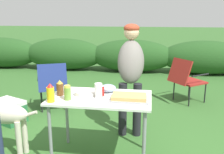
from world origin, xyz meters
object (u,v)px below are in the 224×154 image
object	(u,v)px
mixing_bowl	(108,88)
relish_jar	(67,93)
standing_person_in_gray_fleece	(131,67)
camp_chair_near_hedge	(53,83)
food_tray	(129,98)
plate_stack	(86,93)
ketchup_bottle	(101,90)
cooler_box	(9,111)
dog	(2,117)
folding_table	(101,103)
beer_bottle	(60,88)
mustard_bottle	(50,93)
camp_chair_green_behind_table	(186,78)
paper_cup_stack	(98,91)

from	to	relation	value
mixing_bowl	relish_jar	distance (m)	0.51
standing_person_in_gray_fleece	camp_chair_near_hedge	size ratio (longest dim) A/B	1.79
food_tray	mixing_bowl	world-z (taller)	mixing_bowl
plate_stack	ketchup_bottle	world-z (taller)	ketchup_bottle
mixing_bowl	ketchup_bottle	size ratio (longest dim) A/B	1.33
food_tray	cooler_box	distance (m)	2.16
dog	cooler_box	world-z (taller)	dog
folding_table	mixing_bowl	world-z (taller)	mixing_bowl
beer_bottle	standing_person_in_gray_fleece	distance (m)	1.03
mixing_bowl	ketchup_bottle	world-z (taller)	ketchup_bottle
folding_table	dog	xyz separation A→B (m)	(-1.13, -0.12, -0.18)
relish_jar	dog	bearing A→B (deg)	177.79
folding_table	mixing_bowl	size ratio (longest dim) A/B	5.95
mustard_bottle	standing_person_in_gray_fleece	distance (m)	1.21
ketchup_bottle	folding_table	bearing A→B (deg)	-84.67
cooler_box	camp_chair_green_behind_table	bearing A→B (deg)	48.39
mixing_bowl	ketchup_bottle	xyz separation A→B (m)	(-0.05, -0.15, 0.02)
cooler_box	plate_stack	bearing A→B (deg)	-3.17
beer_bottle	camp_chair_green_behind_table	world-z (taller)	beer_bottle
ketchup_bottle	camp_chair_green_behind_table	xyz separation A→B (m)	(1.19, 2.03, -0.34)
paper_cup_stack	dog	size ratio (longest dim) A/B	0.20
standing_person_in_gray_fleece	cooler_box	bearing A→B (deg)	175.24
folding_table	mustard_bottle	distance (m)	0.56
folding_table	food_tray	world-z (taller)	food_tray
camp_chair_near_hedge	cooler_box	distance (m)	0.82
beer_bottle	camp_chair_green_behind_table	distance (m)	2.68
camp_chair_green_behind_table	plate_stack	bearing A→B (deg)	-71.49
camp_chair_green_behind_table	camp_chair_near_hedge	bearing A→B (deg)	-109.78
folding_table	standing_person_in_gray_fleece	bearing A→B (deg)	69.42
standing_person_in_gray_fleece	folding_table	bearing A→B (deg)	-114.17
ketchup_bottle	beer_bottle	distance (m)	0.45
paper_cup_stack	relish_jar	world-z (taller)	paper_cup_stack
mixing_bowl	plate_stack	bearing A→B (deg)	-149.23
mixing_bowl	camp_chair_green_behind_table	distance (m)	2.22
food_tray	standing_person_in_gray_fleece	size ratio (longest dim) A/B	0.27
mustard_bottle	beer_bottle	xyz separation A→B (m)	(0.02, 0.22, -0.01)
mixing_bowl	beer_bottle	size ratio (longest dim) A/B	1.07
food_tray	dog	distance (m)	1.47
plate_stack	relish_jar	xyz separation A→B (m)	(-0.15, -0.20, 0.06)
folding_table	standing_person_in_gray_fleece	world-z (taller)	standing_person_in_gray_fleece
plate_stack	mustard_bottle	distance (m)	0.42
mustard_bottle	camp_chair_near_hedge	size ratio (longest dim) A/B	0.24
food_tray	camp_chair_green_behind_table	distance (m)	2.32
folding_table	food_tray	xyz separation A→B (m)	(0.32, -0.06, 0.10)
ketchup_bottle	mixing_bowl	bearing A→B (deg)	70.68
relish_jar	dog	size ratio (longest dim) A/B	0.19
camp_chair_green_behind_table	dog	bearing A→B (deg)	-83.98
folding_table	beer_bottle	bearing A→B (deg)	-178.12
mixing_bowl	folding_table	bearing A→B (deg)	-104.82
standing_person_in_gray_fleece	ketchup_bottle	bearing A→B (deg)	-115.45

